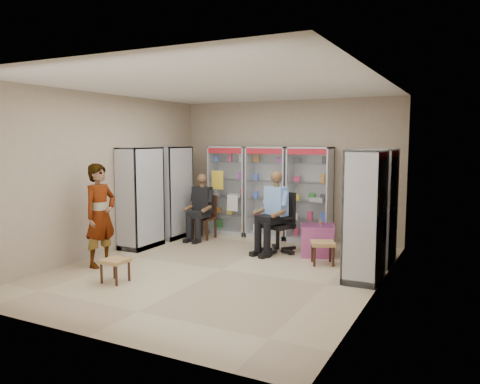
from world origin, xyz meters
The scene contains 18 objects.
floor centered at (0.00, 0.00, 0.00)m, with size 6.00×6.00×0.00m, color tan.
room_shell centered at (0.00, 0.00, 1.97)m, with size 5.02×6.02×3.01m.
cabinet_back_left centered at (-1.30, 2.73, 1.00)m, with size 0.90×0.50×2.00m, color #A0A3A7.
cabinet_back_mid centered at (-0.35, 2.73, 1.00)m, with size 0.90×0.50×2.00m, color #A8AAB0.
cabinet_back_right centered at (0.60, 2.73, 1.00)m, with size 0.90×0.50×2.00m, color #AEB0B6.
cabinet_right_far centered at (2.23, 1.60, 1.00)m, with size 0.50×0.90×2.00m, color silver.
cabinet_right_near centered at (2.23, 0.50, 1.00)m, with size 0.50×0.90×2.00m, color #B9BBC1.
cabinet_left_far centered at (-2.23, 1.80, 1.00)m, with size 0.50×0.90×2.00m, color silver.
cabinet_left_near centered at (-2.23, 0.70, 1.00)m, with size 0.50×0.90×2.00m, color #B6BABE.
wooden_chair centered at (-1.55, 2.00, 0.47)m, with size 0.42×0.42×0.94m, color black.
seated_customer centered at (-1.55, 1.95, 0.67)m, with size 0.44×0.60×1.34m, color black, non-canonical shape.
office_chair centered at (0.36, 1.56, 0.58)m, with size 0.63×0.63×1.15m, color black.
seated_shopkeeper centered at (0.36, 1.51, 0.73)m, with size 0.48×0.67×1.47m, color #6183C1, non-canonical shape.
pink_trunk centered at (1.12, 1.66, 0.28)m, with size 0.59×0.57×0.57m, color #C54E85.
tea_glass centered at (1.16, 1.71, 0.61)m, with size 0.07×0.07×0.09m, color #5E1408.
woven_stool_a centered at (1.40, 1.09, 0.20)m, with size 0.40×0.40×0.40m, color #A17544.
woven_stool_b centered at (-1.10, -1.33, 0.18)m, with size 0.36×0.36×0.36m, color olive.
standing_man centered at (-1.95, -0.72, 0.88)m, with size 0.64×0.42×1.75m, color gray.
Camera 1 is at (3.70, -6.62, 2.14)m, focal length 35.00 mm.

